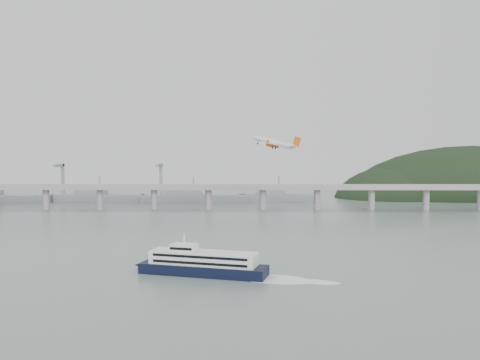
{
  "coord_description": "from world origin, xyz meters",
  "views": [
    {
      "loc": [
        2.02,
        -264.71,
        55.0
      ],
      "look_at": [
        0.0,
        55.0,
        36.0
      ],
      "focal_mm": 38.0,
      "sensor_mm": 36.0,
      "label": 1
    }
  ],
  "objects": [
    {
      "name": "airliner",
      "position": [
        25.38,
        107.55,
        60.08
      ],
      "size": [
        36.33,
        34.42,
        12.46
      ],
      "rotation": [
        0.05,
        -0.24,
        2.66
      ],
      "color": "silver",
      "rests_on": "ground"
    },
    {
      "name": "ground",
      "position": [
        0.0,
        0.0,
        0.0
      ],
      "size": [
        900.0,
        900.0,
        0.0
      ],
      "primitive_type": "plane",
      "color": "slate",
      "rests_on": "ground"
    },
    {
      "name": "bridge",
      "position": [
        -1.15,
        200.0,
        17.65
      ],
      "size": [
        800.0,
        22.0,
        23.9
      ],
      "color": "gray",
      "rests_on": "ground"
    },
    {
      "name": "ferry",
      "position": [
        -15.55,
        -43.39,
        4.79
      ],
      "size": [
        91.9,
        34.3,
        17.66
      ],
      "rotation": [
        0.0,
        0.0,
        -0.26
      ],
      "color": "black",
      "rests_on": "ground"
    },
    {
      "name": "distant_fleet",
      "position": [
        -155.36,
        265.08,
        6.22
      ],
      "size": [
        453.0,
        60.9,
        40.0
      ],
      "color": "gray",
      "rests_on": "ground"
    }
  ]
}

